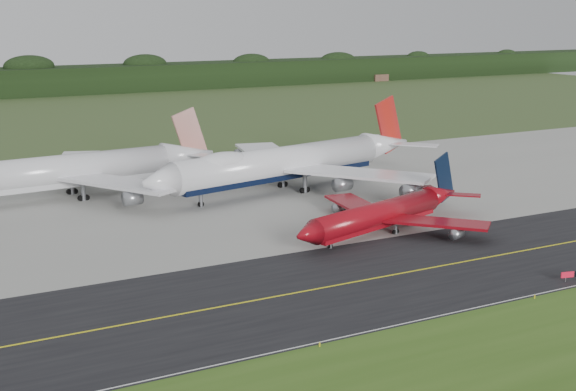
{
  "coord_description": "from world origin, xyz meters",
  "views": [
    {
      "loc": [
        -68.16,
        -92.03,
        36.42
      ],
      "look_at": [
        -7.03,
        22.0,
        6.58
      ],
      "focal_mm": 50.0,
      "sensor_mm": 36.0,
      "label": 1
    }
  ],
  "objects_px": {
    "jet_red_737": "(385,213)",
    "taxiway_sign": "(575,274)",
    "jet_ba_747": "(288,162)",
    "jet_star_tail": "(75,171)"
  },
  "relations": [
    {
      "from": "jet_red_737",
      "to": "jet_star_tail",
      "type": "distance_m",
      "value": 63.97
    },
    {
      "from": "jet_red_737",
      "to": "jet_star_tail",
      "type": "height_order",
      "value": "jet_star_tail"
    },
    {
      "from": "jet_ba_747",
      "to": "taxiway_sign",
      "type": "relative_size",
      "value": 16.66
    },
    {
      "from": "taxiway_sign",
      "to": "jet_ba_747",
      "type": "bearing_deg",
      "value": 96.62
    },
    {
      "from": "jet_red_737",
      "to": "taxiway_sign",
      "type": "bearing_deg",
      "value": -76.05
    },
    {
      "from": "jet_red_737",
      "to": "taxiway_sign",
      "type": "height_order",
      "value": "jet_red_737"
    },
    {
      "from": "jet_ba_747",
      "to": "taxiway_sign",
      "type": "xyz_separation_m",
      "value": [
        8.0,
        -68.87,
        -5.03
      ]
    },
    {
      "from": "jet_ba_747",
      "to": "jet_star_tail",
      "type": "xyz_separation_m",
      "value": [
        -40.14,
        14.75,
        -0.56
      ]
    },
    {
      "from": "jet_red_737",
      "to": "taxiway_sign",
      "type": "distance_m",
      "value": 34.68
    },
    {
      "from": "jet_ba_747",
      "to": "taxiway_sign",
      "type": "bearing_deg",
      "value": -83.38
    }
  ]
}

